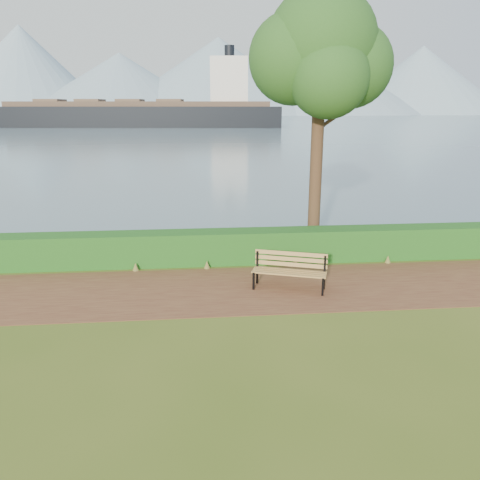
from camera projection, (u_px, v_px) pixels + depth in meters
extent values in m
plane|color=#485D1A|center=(252.00, 293.00, 12.14)|extent=(140.00, 140.00, 0.00)
cube|color=#5B2D1F|center=(250.00, 289.00, 12.42)|extent=(40.00, 3.40, 0.01)
cube|color=#154614|center=(242.00, 246.00, 14.49)|extent=(32.00, 0.85, 1.00)
cube|color=#43586C|center=(197.00, 117.00, 261.33)|extent=(700.00, 510.00, 0.00)
cone|color=#819CAD|center=(23.00, 70.00, 382.92)|extent=(140.00, 140.00, 70.00)
cone|color=#819CAD|center=(121.00, 84.00, 378.79)|extent=(160.00, 160.00, 48.00)
cone|color=#819CAD|center=(219.00, 76.00, 393.75)|extent=(190.00, 190.00, 62.00)
cone|color=#819CAD|center=(324.00, 84.00, 398.75)|extent=(170.00, 170.00, 50.00)
cone|color=#819CAD|center=(421.00, 80.00, 415.43)|extent=(150.00, 150.00, 58.00)
cone|color=#819CAD|center=(184.00, 94.00, 418.63)|extent=(120.00, 120.00, 35.00)
cone|color=#819CAD|center=(360.00, 91.00, 427.70)|extent=(130.00, 130.00, 40.00)
cube|color=black|center=(254.00, 281.00, 12.30)|extent=(0.07, 0.08, 0.48)
cube|color=black|center=(257.00, 267.00, 12.68)|extent=(0.07, 0.08, 0.92)
cube|color=black|center=(256.00, 271.00, 12.46)|extent=(0.23, 0.54, 0.05)
cube|color=black|center=(323.00, 287.00, 11.89)|extent=(0.07, 0.08, 0.48)
cube|color=black|center=(324.00, 273.00, 12.27)|extent=(0.07, 0.08, 0.92)
cube|color=black|center=(324.00, 276.00, 12.05)|extent=(0.23, 0.54, 0.05)
cube|color=olive|center=(288.00, 275.00, 12.06)|extent=(1.85, 0.73, 0.04)
cube|color=olive|center=(289.00, 273.00, 12.18)|extent=(1.85, 0.73, 0.04)
cube|color=olive|center=(290.00, 271.00, 12.31)|extent=(1.85, 0.73, 0.04)
cube|color=olive|center=(290.00, 270.00, 12.44)|extent=(1.85, 0.73, 0.04)
cube|color=olive|center=(291.00, 264.00, 12.46)|extent=(1.84, 0.68, 0.11)
cube|color=olive|center=(291.00, 259.00, 12.42)|extent=(1.84, 0.68, 0.11)
cube|color=olive|center=(291.00, 254.00, 12.38)|extent=(1.84, 0.68, 0.11)
cylinder|color=#322014|center=(317.00, 145.00, 14.69)|extent=(0.39, 0.39, 7.04)
sphere|color=#1F4B19|center=(321.00, 45.00, 13.89)|extent=(3.32, 3.32, 3.32)
sphere|color=#1F4B19|center=(350.00, 66.00, 14.14)|extent=(2.54, 2.54, 2.54)
sphere|color=#1F4B19|center=(294.00, 58.00, 13.98)|extent=(2.74, 2.74, 2.74)
sphere|color=#1F4B19|center=(329.00, 78.00, 13.45)|extent=(2.35, 2.35, 2.35)
sphere|color=#1F4B19|center=(310.00, 30.00, 14.40)|extent=(2.15, 2.15, 2.15)
sphere|color=#1F4B19|center=(327.00, 9.00, 13.70)|extent=(1.96, 1.96, 1.96)
cylinder|color=#322014|center=(332.00, 119.00, 14.52)|extent=(1.03, 0.12, 0.77)
cylinder|color=#322014|center=(306.00, 103.00, 14.40)|extent=(0.80, 0.37, 0.70)
cube|color=black|center=(141.00, 121.00, 121.15)|extent=(72.91, 18.69, 7.21)
cube|color=#4F3C2F|center=(140.00, 104.00, 120.01)|extent=(67.05, 16.97, 1.24)
cube|color=silver|center=(230.00, 81.00, 118.32)|extent=(10.10, 9.41, 11.33)
cylinder|color=black|center=(229.00, 53.00, 116.51)|extent=(2.47, 2.47, 3.61)
cube|color=brown|center=(50.00, 101.00, 119.98)|extent=(6.85, 7.40, 0.82)
cube|color=brown|center=(90.00, 101.00, 119.89)|extent=(6.85, 7.40, 0.82)
cube|color=brown|center=(130.00, 101.00, 119.81)|extent=(6.85, 7.40, 0.82)
cube|color=brown|center=(170.00, 101.00, 119.72)|extent=(6.85, 7.40, 0.82)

